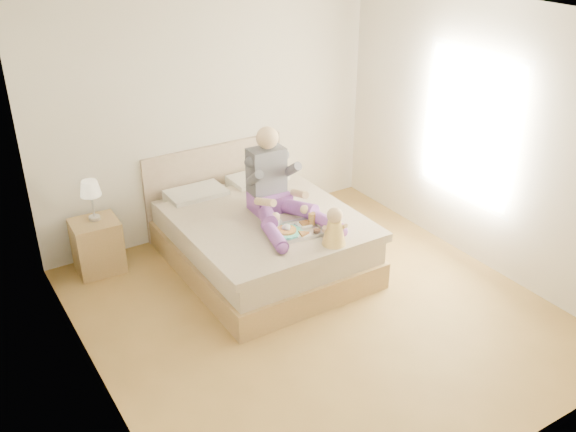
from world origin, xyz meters
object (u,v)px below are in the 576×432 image
tray (296,229)px  baby (334,229)px  bed (258,235)px  nightstand (98,246)px  adult (276,191)px

tray → baby: 0.43m
bed → nightstand: bearing=153.6°
bed → adult: adult is taller
tray → baby: size_ratio=1.43×
bed → nightstand: 1.66m
baby → bed: bearing=127.6°
baby → adult: bearing=123.3°
bed → baby: bearing=-75.2°
bed → nightstand: (-1.48, 0.74, -0.04)m
tray → nightstand: bearing=147.7°
nightstand → adult: bearing=-27.8°
nightstand → adult: adult is taller
adult → tray: (-0.03, -0.41, -0.23)m
adult → baby: adult is taller
bed → nightstand: bed is taller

